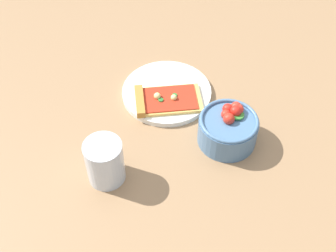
% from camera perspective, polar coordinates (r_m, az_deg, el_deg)
% --- Properties ---
extents(ground_plane, '(2.40, 2.40, 0.00)m').
position_cam_1_polar(ground_plane, '(1.10, 0.05, 3.67)').
color(ground_plane, '#93704C').
rests_on(ground_plane, ground).
extents(plate, '(0.22, 0.22, 0.01)m').
position_cam_1_polar(plate, '(1.10, -0.17, 4.36)').
color(plate, silver).
rests_on(plate, ground_plane).
extents(pizza_slice_main, '(0.15, 0.18, 0.02)m').
position_cam_1_polar(pizza_slice_main, '(1.07, -0.59, 3.37)').
color(pizza_slice_main, '#E5B256').
rests_on(pizza_slice_main, plate).
extents(salad_bowl, '(0.13, 0.13, 0.09)m').
position_cam_1_polar(salad_bowl, '(0.99, 7.73, -0.32)').
color(salad_bowl, '#4C7299').
rests_on(salad_bowl, ground_plane).
extents(soda_glass, '(0.08, 0.08, 0.10)m').
position_cam_1_polar(soda_glass, '(0.92, -8.12, -4.69)').
color(soda_glass, silver).
rests_on(soda_glass, ground_plane).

